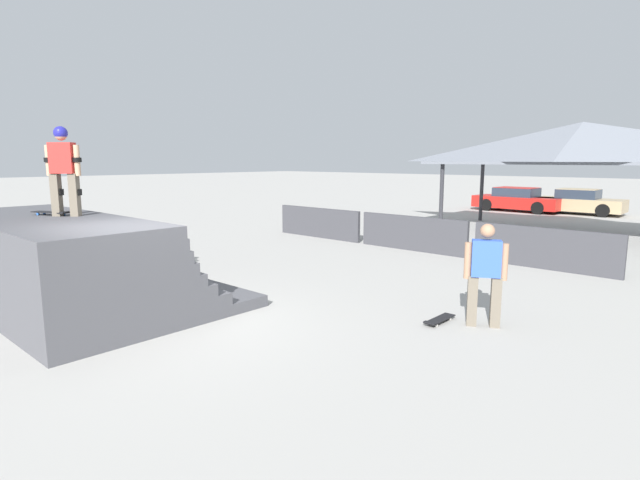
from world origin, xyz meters
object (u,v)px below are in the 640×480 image
skater_on_deck (63,165)px  skateboard_on_ground (439,320)px  bystander_walking (485,270)px  parked_car_tan (579,202)px  skateboard_on_deck (52,212)px  parked_car_red (518,200)px

skater_on_deck → skateboard_on_ground: bearing=-7.3°
skateboard_on_ground → skater_on_deck: bearing=-57.3°
bystander_walking → parked_car_tan: size_ratio=0.42×
skater_on_deck → parked_car_tan: size_ratio=0.41×
skater_on_deck → parked_car_tan: skater_on_deck is taller
bystander_walking → skateboard_on_ground: 1.14m
skateboard_on_deck → parked_car_tan: bearing=62.4°
skater_on_deck → skateboard_on_deck: (-0.32, -0.15, -0.89)m
parked_car_tan → skateboard_on_ground: bearing=-81.7°
bystander_walking → skater_on_deck: bearing=3.1°
bystander_walking → parked_car_tan: (-3.91, 19.83, -0.35)m
skater_on_deck → skateboard_on_deck: 0.96m
parked_car_red → skater_on_deck: bearing=-87.0°
parked_car_red → parked_car_tan: size_ratio=1.12×
skateboard_on_deck → bystander_walking: (6.71, 4.20, -0.80)m
parked_car_red → parked_car_tan: bearing=16.2°
skateboard_on_ground → skateboard_on_deck: bearing=-57.7°
parked_car_tan → skateboard_on_deck: bearing=-97.6°
skateboard_on_deck → skateboard_on_ground: skateboard_on_deck is taller
skateboard_on_deck → bystander_walking: size_ratio=0.49×
bystander_walking → skateboard_on_deck: bearing=2.8°
skateboard_on_deck → skateboard_on_ground: bearing=11.3°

